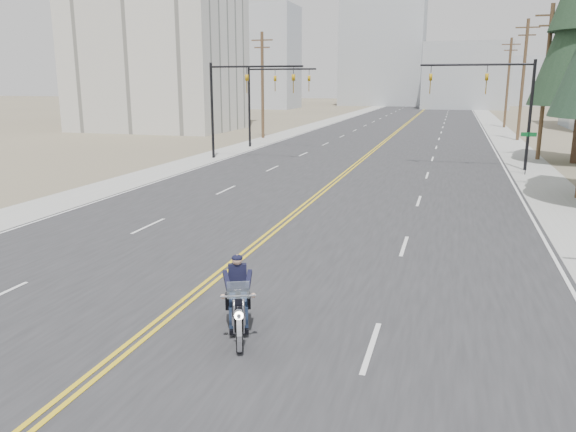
% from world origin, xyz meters
% --- Properties ---
extents(ground_plane, '(400.00, 400.00, 0.00)m').
position_xyz_m(ground_plane, '(0.00, 0.00, 0.00)').
color(ground_plane, '#776D56').
rests_on(ground_plane, ground).
extents(road, '(20.00, 200.00, 0.01)m').
position_xyz_m(road, '(0.00, 70.00, 0.01)').
color(road, '#303033').
rests_on(road, ground).
extents(sidewalk_left, '(3.00, 200.00, 0.01)m').
position_xyz_m(sidewalk_left, '(-11.50, 70.00, 0.01)').
color(sidewalk_left, '#A5A5A0').
rests_on(sidewalk_left, ground).
extents(sidewalk_right, '(3.00, 200.00, 0.01)m').
position_xyz_m(sidewalk_right, '(11.50, 70.00, 0.01)').
color(sidewalk_right, '#A5A5A0').
rests_on(sidewalk_right, ground).
extents(traffic_mast_left, '(7.10, 0.26, 7.00)m').
position_xyz_m(traffic_mast_left, '(-8.98, 32.00, 4.94)').
color(traffic_mast_left, black).
rests_on(traffic_mast_left, ground).
extents(traffic_mast_right, '(7.10, 0.26, 7.00)m').
position_xyz_m(traffic_mast_right, '(8.98, 32.00, 4.94)').
color(traffic_mast_right, black).
rests_on(traffic_mast_right, ground).
extents(traffic_mast_far, '(6.10, 0.26, 7.00)m').
position_xyz_m(traffic_mast_far, '(-9.31, 40.00, 4.87)').
color(traffic_mast_far, black).
rests_on(traffic_mast_far, ground).
extents(street_sign, '(0.90, 0.06, 2.62)m').
position_xyz_m(street_sign, '(10.80, 30.00, 1.80)').
color(street_sign, black).
rests_on(street_sign, ground).
extents(utility_pole_c, '(2.20, 0.30, 11.00)m').
position_xyz_m(utility_pole_c, '(12.50, 38.00, 5.73)').
color(utility_pole_c, brown).
rests_on(utility_pole_c, ground).
extents(utility_pole_d, '(2.20, 0.30, 11.50)m').
position_xyz_m(utility_pole_d, '(12.50, 53.00, 5.98)').
color(utility_pole_d, brown).
rests_on(utility_pole_d, ground).
extents(utility_pole_e, '(2.20, 0.30, 11.00)m').
position_xyz_m(utility_pole_e, '(12.50, 70.00, 5.73)').
color(utility_pole_e, brown).
rests_on(utility_pole_e, ground).
extents(utility_pole_left, '(2.20, 0.30, 10.50)m').
position_xyz_m(utility_pole_left, '(-12.50, 48.00, 5.48)').
color(utility_pole_left, brown).
rests_on(utility_pole_left, ground).
extents(apartment_block, '(18.00, 14.00, 30.00)m').
position_xyz_m(apartment_block, '(-28.00, 55.00, 15.00)').
color(apartment_block, silver).
rests_on(apartment_block, ground).
extents(haze_bldg_a, '(14.00, 12.00, 22.00)m').
position_xyz_m(haze_bldg_a, '(-35.00, 115.00, 11.00)').
color(haze_bldg_a, '#B7BCC6').
rests_on(haze_bldg_a, ground).
extents(haze_bldg_b, '(18.00, 14.00, 14.00)m').
position_xyz_m(haze_bldg_b, '(8.00, 125.00, 7.00)').
color(haze_bldg_b, '#ADB2B7').
rests_on(haze_bldg_b, ground).
extents(haze_bldg_d, '(20.00, 15.00, 26.00)m').
position_xyz_m(haze_bldg_d, '(-12.00, 140.00, 13.00)').
color(haze_bldg_d, '#ADB2B7').
rests_on(haze_bldg_d, ground).
extents(haze_bldg_e, '(14.00, 14.00, 12.00)m').
position_xyz_m(haze_bldg_e, '(25.00, 150.00, 6.00)').
color(haze_bldg_e, '#B7BCC6').
rests_on(haze_bldg_e, ground).
extents(haze_bldg_f, '(12.00, 12.00, 16.00)m').
position_xyz_m(haze_bldg_f, '(-50.00, 130.00, 8.00)').
color(haze_bldg_f, '#ADB2B7').
rests_on(haze_bldg_f, ground).
extents(motorcyclist, '(1.78, 2.50, 1.79)m').
position_xyz_m(motorcyclist, '(2.02, 3.85, 0.90)').
color(motorcyclist, black).
rests_on(motorcyclist, ground).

